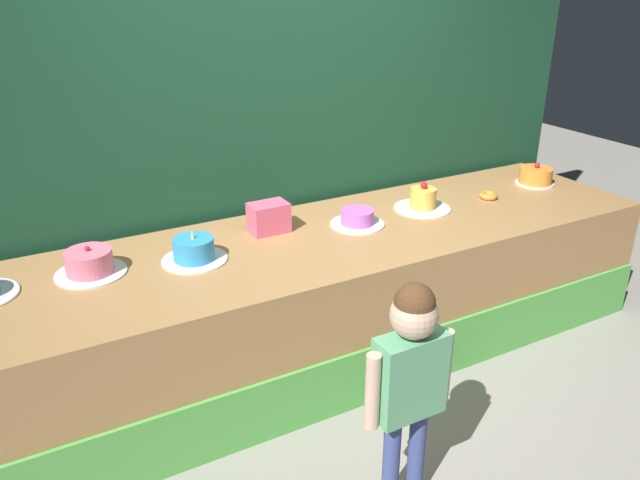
# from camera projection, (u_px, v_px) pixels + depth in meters

# --- Properties ---
(ground_plane) EXTENTS (12.00, 12.00, 0.00)m
(ground_plane) POSITION_uv_depth(u_px,v_px,m) (371.00, 400.00, 3.37)
(ground_plane) COLOR gray
(stage_platform) EXTENTS (4.11, 1.07, 0.78)m
(stage_platform) POSITION_uv_depth(u_px,v_px,m) (325.00, 297.00, 3.63)
(stage_platform) COLOR #B27F4C
(stage_platform) RESTS_ON ground_plane
(curtain_backdrop) EXTENTS (4.57, 0.08, 2.77)m
(curtain_backdrop) POSITION_uv_depth(u_px,v_px,m) (275.00, 109.00, 3.73)
(curtain_backdrop) COLOR #19472D
(curtain_backdrop) RESTS_ON ground_plane
(child_figure) EXTENTS (0.42, 0.19, 1.08)m
(child_figure) POSITION_uv_depth(u_px,v_px,m) (410.00, 369.00, 2.46)
(child_figure) COLOR #3F4C8C
(child_figure) RESTS_ON ground_plane
(pink_box) EXTENTS (0.22, 0.15, 0.17)m
(pink_box) POSITION_uv_depth(u_px,v_px,m) (269.00, 218.00, 3.50)
(pink_box) COLOR #EB5E80
(pink_box) RESTS_ON stage_platform
(donut) EXTENTS (0.12, 0.12, 0.04)m
(donut) POSITION_uv_depth(u_px,v_px,m) (488.00, 196.00, 4.04)
(donut) COLOR orange
(donut) RESTS_ON stage_platform
(cake_left) EXTENTS (0.35, 0.35, 0.15)m
(cake_left) POSITION_uv_depth(u_px,v_px,m) (89.00, 263.00, 3.02)
(cake_left) COLOR white
(cake_left) RESTS_ON stage_platform
(cake_center_left) EXTENTS (0.34, 0.34, 0.18)m
(cake_center_left) POSITION_uv_depth(u_px,v_px,m) (194.00, 251.00, 3.16)
(cake_center_left) COLOR white
(cake_center_left) RESTS_ON stage_platform
(cake_center_right) EXTENTS (0.32, 0.32, 0.09)m
(cake_center_right) POSITION_uv_depth(u_px,v_px,m) (357.00, 218.00, 3.62)
(cake_center_right) COLOR white
(cake_center_right) RESTS_ON stage_platform
(cake_right) EXTENTS (0.36, 0.36, 0.18)m
(cake_right) POSITION_uv_depth(u_px,v_px,m) (423.00, 201.00, 3.85)
(cake_right) COLOR white
(cake_right) RESTS_ON stage_platform
(cake_far_right) EXTENTS (0.27, 0.27, 0.16)m
(cake_far_right) POSITION_uv_depth(u_px,v_px,m) (536.00, 176.00, 4.30)
(cake_far_right) COLOR silver
(cake_far_right) RESTS_ON stage_platform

